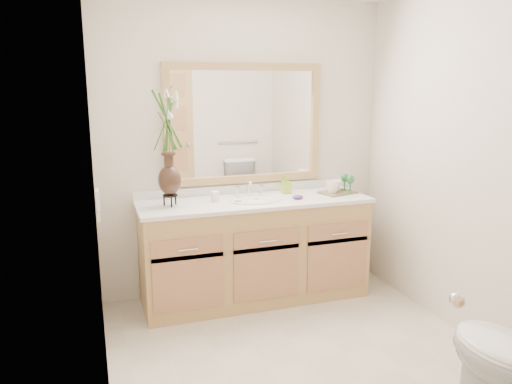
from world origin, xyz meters
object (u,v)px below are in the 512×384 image
object	(u,v)px
flower_vase	(168,131)
tumbler	(215,196)
soap_bottle	(286,185)
tray	(338,192)

from	to	relation	value
flower_vase	tumbler	world-z (taller)	flower_vase
soap_bottle	flower_vase	bearing A→B (deg)	-171.67
tumbler	tray	world-z (taller)	tumbler
flower_vase	soap_bottle	bearing A→B (deg)	7.44
tumbler	tray	size ratio (longest dim) A/B	0.27
soap_bottle	tray	distance (m)	0.44
flower_vase	soap_bottle	world-z (taller)	flower_vase
soap_bottle	tray	bearing A→B (deg)	-18.14
flower_vase	tumbler	distance (m)	0.63
tumbler	flower_vase	bearing A→B (deg)	-175.35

